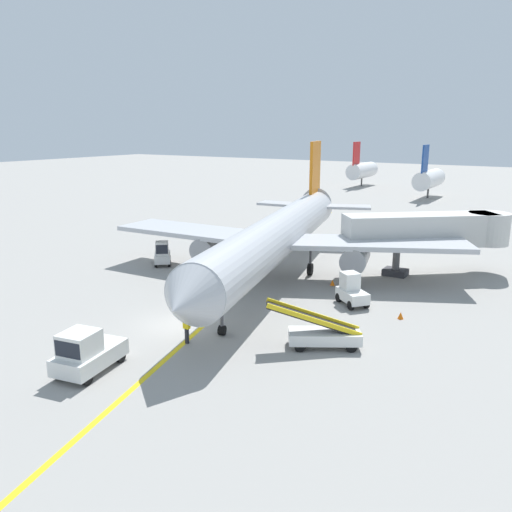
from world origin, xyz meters
name	(u,v)px	position (x,y,z in m)	size (l,w,h in m)	color
ground_plane	(176,325)	(0.00, 0.00, 0.00)	(300.00, 300.00, 0.00)	gray
taxi_line_yellow	(229,302)	(0.39, 5.00, 0.00)	(0.30, 80.00, 0.01)	yellow
airliner	(279,235)	(0.26, 11.88, 3.42)	(27.91, 34.91, 10.10)	#B2B5BA
jet_bridge	(436,230)	(10.22, 19.38, 3.54)	(11.49, 10.01, 4.85)	beige
pushback_tug	(87,353)	(0.43, -6.90, 0.99)	(2.51, 3.88, 2.20)	silver
baggage_tug_near_wing	(351,291)	(7.41, 9.00, 0.93)	(2.68, 2.54, 2.10)	silver
baggage_tug_by_cargo_door	(162,254)	(-9.99, 9.99, 0.93)	(2.55, 2.67, 2.10)	silver
belt_loader_forward_hold	(322,333)	(8.69, 1.69, 0.78)	(4.94, 3.63, 2.59)	silver
ground_crew_marshaller	(187,327)	(2.27, -1.73, 0.91)	(0.36, 0.24, 1.70)	#26262D
safety_cone_nose_left	(401,315)	(11.01, 8.03, 0.22)	(0.36, 0.36, 0.44)	orange
safety_cone_nose_right	(332,282)	(4.65, 12.24, 0.22)	(0.36, 0.36, 0.44)	orange
safety_cone_wingtip_left	(218,251)	(-8.62, 16.03, 0.22)	(0.36, 0.36, 0.44)	orange
distant_aircraft_far_left	(362,170)	(-17.71, 77.33, 3.22)	(3.00, 10.10, 8.80)	silver
distant_aircraft_mid_left	(429,179)	(-1.83, 65.94, 3.22)	(3.00, 10.10, 8.80)	silver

